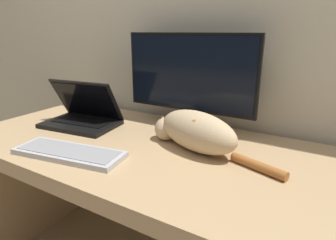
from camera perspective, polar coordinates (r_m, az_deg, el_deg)
The scene contains 5 objects.
desk at distance 1.23m, azimuth -5.94°, elevation -10.88°, with size 1.54×0.75×0.72m.
monitor at distance 1.27m, azimuth 4.22°, elevation 7.95°, with size 0.62×0.21×0.43m.
laptop at distance 1.42m, azimuth -16.96°, elevation 0.74°, with size 0.37×0.27×0.22m.
external_keyboard at distance 1.10m, azimuth -19.46°, elevation -6.27°, with size 0.44×0.21×0.02m.
cat at distance 1.07m, azimuth 5.60°, elevation -2.14°, with size 0.55×0.26×0.15m.
Camera 1 is at (0.65, -0.48, 1.16)m, focal length 30.00 mm.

